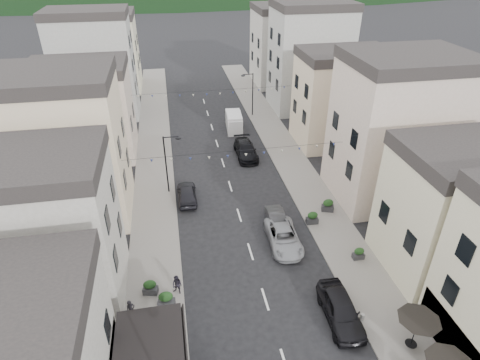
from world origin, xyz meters
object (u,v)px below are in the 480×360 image
object	(u,v)px
parked_car_b	(277,221)
delivery_van	(234,121)
parked_car_a	(341,310)
parked_car_c	(284,237)
pedestrian_a	(131,310)
parked_car_e	(187,193)
parked_car_d	(246,150)
pedestrian_b	(177,285)

from	to	relation	value
parked_car_b	delivery_van	size ratio (longest dim) A/B	0.83
parked_car_a	parked_car_c	xyz separation A→B (m)	(-1.59, 7.88, -0.13)
parked_car_c	pedestrian_a	bearing A→B (deg)	-152.76
parked_car_e	pedestrian_a	xyz separation A→B (m)	(-4.52, -13.39, 0.13)
parked_car_a	pedestrian_a	size ratio (longest dim) A/B	3.30
pedestrian_a	parked_car_b	bearing A→B (deg)	9.08
parked_car_a	parked_car_d	distance (m)	23.65
parked_car_a	parked_car_b	size ratio (longest dim) A/B	1.25
parked_car_e	parked_car_d	bearing A→B (deg)	-131.98
parked_car_b	delivery_van	distance (m)	21.08
parked_car_b	pedestrian_b	distance (m)	10.69
parked_car_a	parked_car_d	bearing A→B (deg)	95.95
delivery_van	parked_car_e	bearing A→B (deg)	-110.16
parked_car_a	pedestrian_b	size ratio (longest dim) A/B	3.29
parked_car_b	parked_car_d	size ratio (longest dim) A/B	0.74
parked_car_c	delivery_van	xyz separation A→B (m)	(-0.04, 23.39, 0.38)
delivery_van	pedestrian_b	xyz separation A→B (m)	(-8.66, -27.19, -0.23)
parked_car_a	pedestrian_b	distance (m)	11.06
parked_car_c	parked_car_e	xyz separation A→B (m)	(-7.22, 7.92, 0.02)
parked_car_e	delivery_van	world-z (taller)	delivery_van
pedestrian_a	delivery_van	bearing A→B (deg)	43.60
parked_car_a	parked_car_c	size ratio (longest dim) A/B	0.96
parked_car_c	parked_car_d	bearing A→B (deg)	92.27
delivery_van	parked_car_d	bearing A→B (deg)	-84.97
parked_car_a	parked_car_c	distance (m)	8.04
parked_car_a	parked_car_b	distance (m)	10.31
pedestrian_b	parked_car_b	bearing A→B (deg)	69.41
parked_car_e	pedestrian_b	distance (m)	11.82
parked_car_b	delivery_van	world-z (taller)	delivery_van
parked_car_b	parked_car_e	distance (m)	9.18
parked_car_c	pedestrian_a	distance (m)	12.95
parked_car_e	pedestrian_b	xyz separation A→B (m)	(-1.48, -11.73, 0.14)
parked_car_d	pedestrian_b	xyz separation A→B (m)	(-8.70, -19.53, 0.09)
parked_car_e	pedestrian_b	world-z (taller)	pedestrian_b
parked_car_a	pedestrian_b	bearing A→B (deg)	160.51
parked_car_d	delivery_van	xyz separation A→B (m)	(-0.04, 7.67, 0.32)
parked_car_d	delivery_van	world-z (taller)	delivery_van
parked_car_a	parked_car_d	world-z (taller)	parked_car_a
delivery_van	pedestrian_a	world-z (taller)	delivery_van
parked_car_c	pedestrian_a	world-z (taller)	pedestrian_a
parked_car_a	delivery_van	world-z (taller)	delivery_van
parked_car_d	delivery_van	distance (m)	7.67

